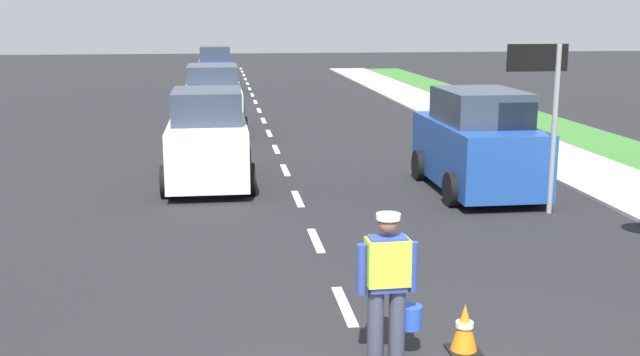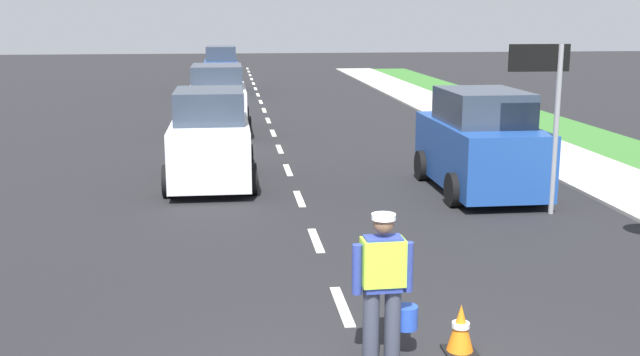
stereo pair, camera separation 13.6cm
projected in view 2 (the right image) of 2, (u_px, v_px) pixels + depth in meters
ground_plane at (268, 119)px, 27.81m from camera, size 96.00×96.00×0.00m
sidewalk_right at (601, 177)px, 17.97m from camera, size 2.40×72.00×0.14m
lane_center_line at (262, 106)px, 31.89m from camera, size 0.14×46.40×0.01m
road_worker at (384, 280)px, 8.28m from camera, size 0.76×0.39×1.67m
lane_direction_sign at (546, 88)px, 14.20m from camera, size 1.16×0.11×3.20m
traffic_cone_near at (461, 329)px, 8.62m from camera, size 0.36×0.36×0.57m
car_oncoming_third at (221, 71)px, 37.66m from camera, size 1.87×4.20×2.20m
car_parked_curbside at (480, 145)px, 16.35m from camera, size 2.05×4.07×2.19m
car_oncoming_lead at (210, 141)px, 17.11m from camera, size 1.95×3.81×2.10m
car_oncoming_second at (218, 101)px, 24.60m from camera, size 2.04×4.30×2.15m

